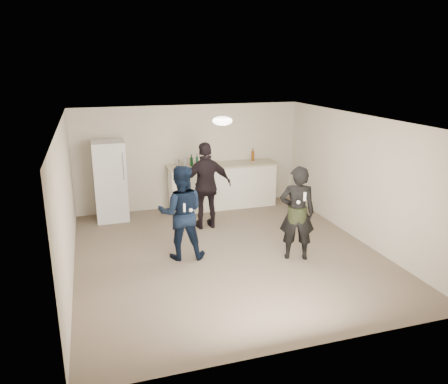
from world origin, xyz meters
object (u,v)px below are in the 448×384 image
object	(u,v)px
man	(181,213)
woman	(297,213)
spectator	(206,186)
counter	(223,187)
fridge	(110,181)
shaker	(178,163)

from	to	relation	value
man	woman	distance (m)	2.08
man	spectator	size ratio (longest dim) A/B	0.93
counter	man	bearing A→B (deg)	-121.44
counter	fridge	distance (m)	2.69
counter	man	size ratio (longest dim) A/B	1.50
woman	spectator	size ratio (longest dim) A/B	0.93
fridge	woman	distance (m)	4.40
fridge	man	distance (m)	2.73
spectator	fridge	bearing A→B (deg)	-31.83
fridge	man	size ratio (longest dim) A/B	1.04
woman	spectator	world-z (taller)	spectator
fridge	woman	size ratio (longest dim) A/B	1.04
counter	shaker	xyz separation A→B (m)	(-1.08, 0.14, 0.65)
shaker	woman	bearing A→B (deg)	-66.16
counter	man	distance (m)	3.03
shaker	counter	bearing A→B (deg)	-7.17
shaker	man	bearing A→B (deg)	-100.29
spectator	shaker	bearing A→B (deg)	-76.90
woman	spectator	xyz separation A→B (m)	(-1.14, 1.99, 0.07)
fridge	spectator	world-z (taller)	spectator
shaker	spectator	world-z (taller)	spectator
fridge	spectator	size ratio (longest dim) A/B	0.96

